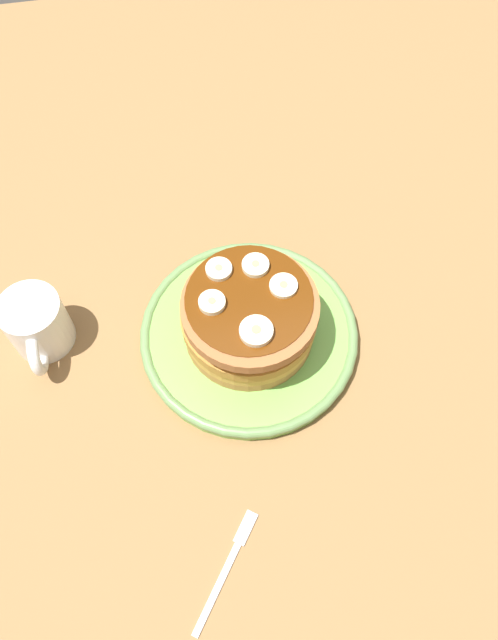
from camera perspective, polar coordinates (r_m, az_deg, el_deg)
The scene contains 10 objects.
ground_plane at distance 77.00cm, azimuth -0.00°, elevation -2.22°, with size 140.00×140.00×3.00cm, color olive.
plate at distance 74.65cm, azimuth -0.00°, elevation -1.32°, with size 25.93×25.93×2.09cm.
pancake_stack at distance 70.60cm, azimuth -0.07°, elevation 0.27°, with size 16.05×15.99×7.88cm.
banana_slice_0 at distance 67.92cm, azimuth 3.15°, elevation 3.11°, with size 3.09×3.09×0.70cm.
banana_slice_1 at distance 66.59cm, azimuth -3.35°, elevation 1.37°, with size 2.91×2.91×0.93cm.
banana_slice_2 at distance 69.16cm, azimuth 0.60°, elevation 4.97°, with size 3.03×3.03×0.85cm.
banana_slice_3 at distance 68.97cm, azimuth -2.76°, elevation 4.61°, with size 2.94×2.94×0.82cm.
banana_slice_4 at distance 64.93cm, azimuth 0.38°, elevation -1.09°, with size 3.58×3.58×0.94cm.
coffee_mug at distance 76.16cm, azimuth -18.76°, elevation -0.44°, with size 10.12×7.18×7.54cm.
fork at distance 67.84cm, azimuth -1.85°, elevation -21.29°, with size 11.08×8.45×0.50cm.
Camera 1 is at (33.59, -6.07, 67.52)cm, focal length 35.15 mm.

